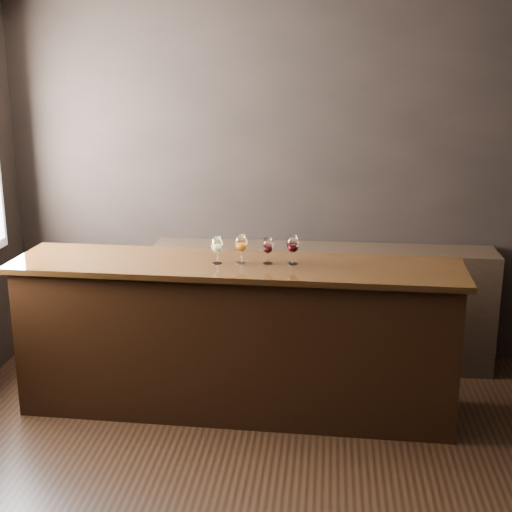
# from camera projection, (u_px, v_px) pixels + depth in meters

# --- Properties ---
(room_shell) EXTENTS (5.02, 4.52, 2.81)m
(room_shell) POSITION_uv_depth(u_px,v_px,m) (274.00, 173.00, 3.41)
(room_shell) COLOR black
(room_shell) RESTS_ON ground
(bar_counter) EXTENTS (2.90, 0.71, 1.01)m
(bar_counter) POSITION_uv_depth(u_px,v_px,m) (236.00, 340.00, 4.82)
(bar_counter) COLOR black
(bar_counter) RESTS_ON ground
(bar_top) EXTENTS (3.00, 0.78, 0.04)m
(bar_top) POSITION_uv_depth(u_px,v_px,m) (236.00, 266.00, 4.68)
(bar_top) COLOR black
(bar_top) RESTS_ON bar_counter
(back_bar_shelf) EXTENTS (2.62, 0.40, 0.94)m
(back_bar_shelf) POSITION_uv_depth(u_px,v_px,m) (321.00, 306.00, 5.58)
(back_bar_shelf) COLOR black
(back_bar_shelf) RESTS_ON ground
(glass_white) EXTENTS (0.08, 0.08, 0.18)m
(glass_white) POSITION_uv_depth(u_px,v_px,m) (217.00, 246.00, 4.63)
(glass_white) COLOR white
(glass_white) RESTS_ON bar_top
(glass_amber) EXTENTS (0.08, 0.08, 0.19)m
(glass_amber) POSITION_uv_depth(u_px,v_px,m) (241.00, 244.00, 4.64)
(glass_amber) COLOR white
(glass_amber) RESTS_ON bar_top
(glass_red_a) EXTENTS (0.07, 0.07, 0.17)m
(glass_red_a) POSITION_uv_depth(u_px,v_px,m) (268.00, 246.00, 4.63)
(glass_red_a) COLOR white
(glass_red_a) RESTS_ON bar_top
(glass_red_b) EXTENTS (0.08, 0.08, 0.19)m
(glass_red_b) POSITION_uv_depth(u_px,v_px,m) (293.00, 245.00, 4.62)
(glass_red_b) COLOR white
(glass_red_b) RESTS_ON bar_top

